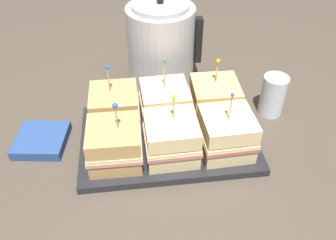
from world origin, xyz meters
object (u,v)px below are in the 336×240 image
Objects in this scene: kettle_steel at (161,45)px; napkin_stack at (42,140)px; sandwich_front_left at (115,144)px; drinking_glass at (273,95)px; sandwich_front_center at (171,139)px; serving_platter at (168,139)px; sandwich_front_right at (226,134)px; sandwich_back_left at (115,109)px; sandwich_back_right at (215,100)px; sandwich_back_center at (166,104)px.

napkin_stack is at bearing -142.54° from kettle_steel.
sandwich_front_left is 0.43m from drinking_glass.
sandwich_front_left reaches higher than napkin_stack.
sandwich_front_center is 0.32m from napkin_stack.
sandwich_front_right reaches higher than serving_platter.
serving_platter is 0.15m from sandwich_front_left.
sandwich_front_center is (-0.00, -0.06, 0.06)m from serving_platter.
napkin_stack is at bearing -174.91° from drinking_glass.
kettle_steel is at bearing 57.20° from sandwich_back_left.
sandwich_back_left reaches higher than sandwich_back_right.
sandwich_back_center reaches higher than napkin_stack.
drinking_glass is at bearing 19.26° from sandwich_front_left.
napkin_stack is (-0.18, 0.09, -0.05)m from sandwich_front_left.
sandwich_back_right is (0.12, 0.06, 0.06)m from serving_platter.
sandwich_back_right is at bearing 89.59° from sandwich_front_right.
kettle_steel reaches higher than sandwich_front_center.
sandwich_front_right reaches higher than sandwich_back_right.
napkin_stack reaches higher than serving_platter.
serving_platter is 0.29m from kettle_steel.
serving_platter is 3.15× the size of napkin_stack.
sandwich_back_left is at bearing -179.21° from sandwich_back_center.
sandwich_front_left is at bearing -179.68° from sandwich_front_right.
kettle_steel is (-0.11, 0.21, 0.05)m from sandwich_back_right.
napkin_stack is at bearing 163.44° from sandwich_front_center.
sandwich_back_left is 1.27× the size of napkin_stack.
drinking_glass is (0.16, 0.02, -0.01)m from sandwich_back_right.
sandwich_back_left reaches higher than serving_platter.
sandwich_back_left is at bearing 9.79° from napkin_stack.
kettle_steel is at bearing 86.99° from serving_platter.
sandwich_back_left reaches higher than sandwich_front_left.
sandwich_front_right is at bearing -11.79° from napkin_stack.
sandwich_back_right is 0.24m from kettle_steel.
sandwich_back_center is 0.12m from sandwich_back_right.
sandwich_front_left is 0.90× the size of sandwich_back_center.
sandwich_front_left is 0.18m from sandwich_back_center.
serving_platter is 0.15m from sandwich_back_right.
sandwich_front_center is 0.12m from sandwich_back_center.
serving_platter is 0.08m from sandwich_front_center.
sandwich_front_center and sandwich_back_right have the same top height.
sandwich_front_right is at bearing -90.41° from sandwich_back_right.
sandwich_front_left is at bearing -135.77° from sandwich_back_center.
sandwich_front_left is 0.94× the size of sandwich_back_left.
napkin_stack is (-0.42, -0.03, -0.05)m from sandwich_back_right.
serving_platter is at bearing -26.43° from sandwich_back_left.
sandwich_back_center is 0.28m from drinking_glass.
sandwich_front_center is 0.62× the size of kettle_steel.
drinking_glass is 0.83× the size of napkin_stack.
sandwich_back_right is (0.12, 0.00, 0.00)m from sandwich_back_center.
sandwich_back_right is at bearing -173.65° from drinking_glass.
drinking_glass is (0.28, 0.02, -0.01)m from sandwich_back_center.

